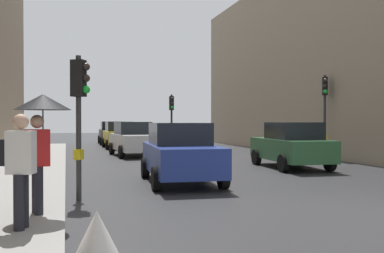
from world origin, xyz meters
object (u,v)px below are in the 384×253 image
(traffic_light_mid_street, at_px, (325,101))
(warning_sign_triangle, at_px, (97,235))
(traffic_light_far_median, at_px, (172,112))
(car_yellow_taxi, at_px, (119,135))
(pedestrian_with_umbrella, at_px, (41,120))
(pedestrian_with_black_backpack, at_px, (18,164))
(car_dark_suv, at_px, (112,133))
(car_white_compact, at_px, (133,139))
(traffic_light_near_right, at_px, (80,100))
(car_green_estate, at_px, (291,145))
(car_blue_van, at_px, (181,153))

(traffic_light_mid_street, distance_m, warning_sign_triangle, 16.81)
(traffic_light_far_median, xyz_separation_m, car_yellow_taxi, (-2.78, 3.35, -1.47))
(traffic_light_far_median, height_order, pedestrian_with_umbrella, traffic_light_far_median)
(traffic_light_far_median, xyz_separation_m, pedestrian_with_black_backpack, (-6.88, -18.81, -1.19))
(warning_sign_triangle, bearing_deg, pedestrian_with_black_backpack, 128.92)
(pedestrian_with_black_backpack, bearing_deg, car_dark_suv, 81.38)
(traffic_light_mid_street, bearing_deg, car_white_compact, 150.92)
(traffic_light_mid_street, bearing_deg, warning_sign_triangle, -132.67)
(traffic_light_far_median, relative_size, car_white_compact, 0.79)
(traffic_light_near_right, height_order, traffic_light_mid_street, traffic_light_mid_street)
(traffic_light_far_median, distance_m, car_white_compact, 4.59)
(pedestrian_with_umbrella, xyz_separation_m, warning_sign_triangle, (0.81, -2.46, -1.52))
(car_white_compact, height_order, warning_sign_triangle, car_white_compact)
(car_white_compact, bearing_deg, car_dark_suv, 89.61)
(car_white_compact, bearing_deg, car_yellow_taxi, 89.72)
(car_yellow_taxi, bearing_deg, traffic_light_mid_street, -53.76)
(traffic_light_far_median, distance_m, warning_sign_triangle, 21.08)
(traffic_light_far_median, xyz_separation_m, traffic_light_near_right, (-5.87, -15.62, -0.06))
(pedestrian_with_black_backpack, bearing_deg, car_white_compact, 75.30)
(traffic_light_near_right, distance_m, pedestrian_with_black_backpack, 3.53)
(traffic_light_far_median, distance_m, car_green_estate, 11.13)
(traffic_light_far_median, height_order, car_green_estate, traffic_light_far_median)
(traffic_light_mid_street, height_order, car_white_compact, traffic_light_mid_street)
(car_green_estate, relative_size, car_blue_van, 1.00)
(traffic_light_mid_street, relative_size, car_blue_van, 0.92)
(car_green_estate, bearing_deg, pedestrian_with_umbrella, -141.87)
(traffic_light_near_right, bearing_deg, pedestrian_with_umbrella, -109.27)
(traffic_light_mid_street, bearing_deg, car_green_estate, -138.97)
(car_blue_van, height_order, warning_sign_triangle, car_blue_van)
(traffic_light_mid_street, height_order, car_blue_van, traffic_light_mid_street)
(car_blue_van, distance_m, pedestrian_with_black_backpack, 6.61)
(car_dark_suv, distance_m, pedestrian_with_black_backpack, 27.68)
(pedestrian_with_umbrella, distance_m, pedestrian_with_black_backpack, 1.33)
(traffic_light_near_right, distance_m, pedestrian_with_umbrella, 2.25)
(car_green_estate, bearing_deg, traffic_light_mid_street, 41.03)
(car_green_estate, height_order, pedestrian_with_umbrella, pedestrian_with_umbrella)
(car_blue_van, relative_size, car_yellow_taxi, 1.02)
(traffic_light_far_median, distance_m, pedestrian_with_black_backpack, 20.07)
(traffic_light_near_right, height_order, car_green_estate, traffic_light_near_right)
(traffic_light_near_right, bearing_deg, traffic_light_mid_street, 34.09)
(car_dark_suv, relative_size, warning_sign_triangle, 6.52)
(traffic_light_near_right, distance_m, car_yellow_taxi, 19.27)
(traffic_light_mid_street, relative_size, car_green_estate, 0.92)
(traffic_light_near_right, relative_size, traffic_light_mid_street, 0.84)
(traffic_light_near_right, xyz_separation_m, pedestrian_with_black_backpack, (-1.01, -3.19, -1.13))
(traffic_light_far_median, xyz_separation_m, pedestrian_with_umbrella, (-6.60, -17.70, -0.51))
(car_yellow_taxi, xyz_separation_m, pedestrian_with_black_backpack, (-4.10, -22.16, 0.29))
(car_green_estate, relative_size, car_white_compact, 1.00)
(traffic_light_mid_street, relative_size, pedestrian_with_black_backpack, 2.24)
(car_blue_van, distance_m, warning_sign_triangle, 7.26)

